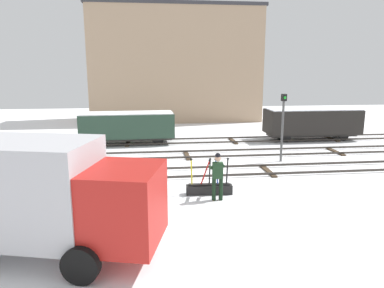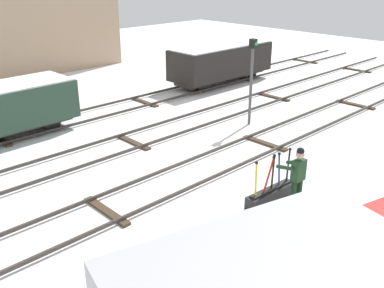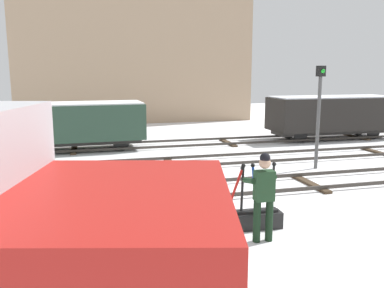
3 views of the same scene
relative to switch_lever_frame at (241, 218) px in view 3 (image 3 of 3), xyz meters
name	(u,v)px [view 3 (image 3 of 3)]	position (x,y,z in m)	size (l,w,h in m)	color
ground_plane	(198,194)	(-0.23, 2.72, -0.25)	(60.00, 60.00, 0.00)	white
track_main_line	(198,190)	(-0.23, 2.72, -0.15)	(44.00, 1.94, 0.18)	#38332D
track_siding_near	(172,163)	(-0.23, 6.25, -0.14)	(44.00, 1.94, 0.18)	#38332D
track_siding_far	(155,145)	(-0.23, 10.05, -0.15)	(44.00, 1.94, 0.18)	#38332D
switch_lever_frame	(241,218)	(0.00, 0.00, 0.00)	(1.82, 0.46, 1.45)	black
rail_worker	(263,192)	(0.19, -0.67, 0.77)	(0.56, 0.71, 1.81)	black
signal_post	(319,106)	(4.60, 4.55, 1.95)	(0.24, 0.32, 3.56)	#4C4C4C
apartment_building	(134,44)	(0.24, 21.20, 5.00)	(15.80, 5.39, 10.50)	tan
freight_car_back_track	(73,123)	(-3.72, 10.05, 0.96)	(6.01, 2.30, 2.07)	#2D2B28
freight_car_mid_siding	(332,114)	(8.80, 10.05, 1.01)	(6.34, 2.19, 2.16)	#2D2B28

